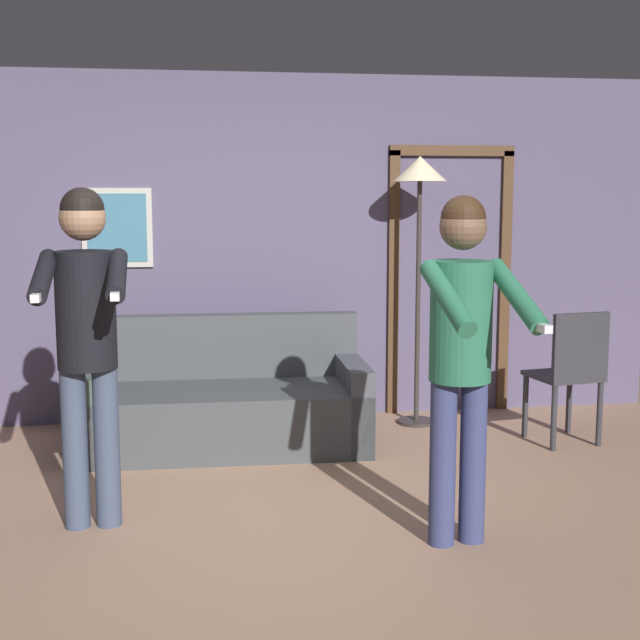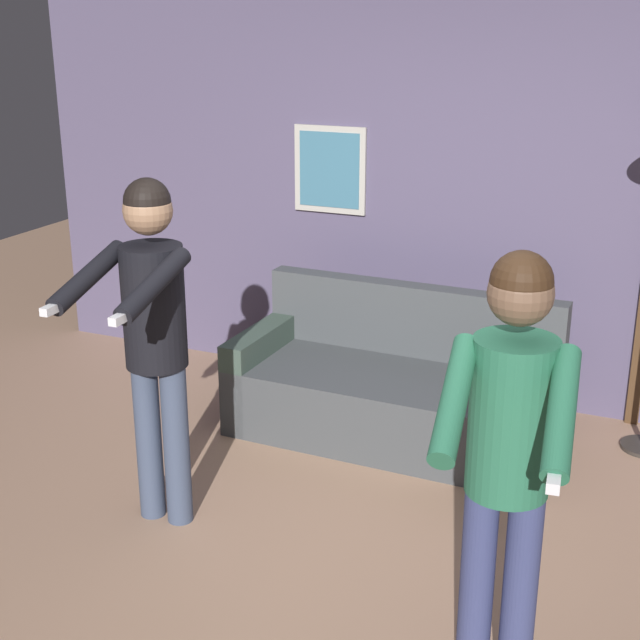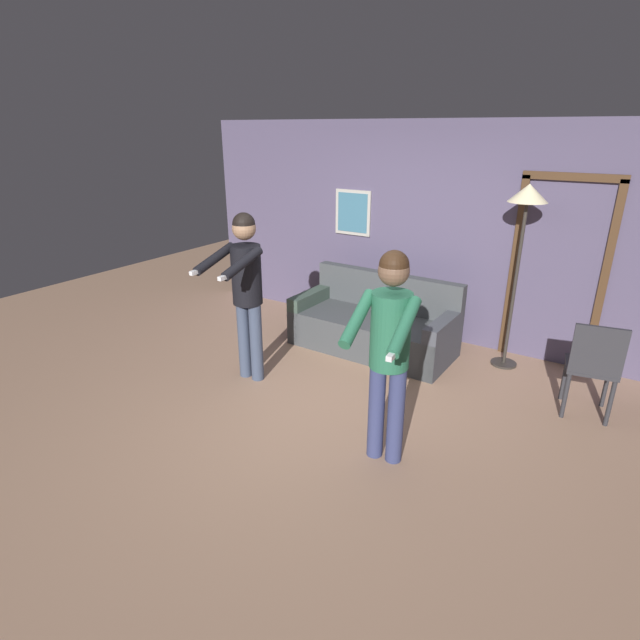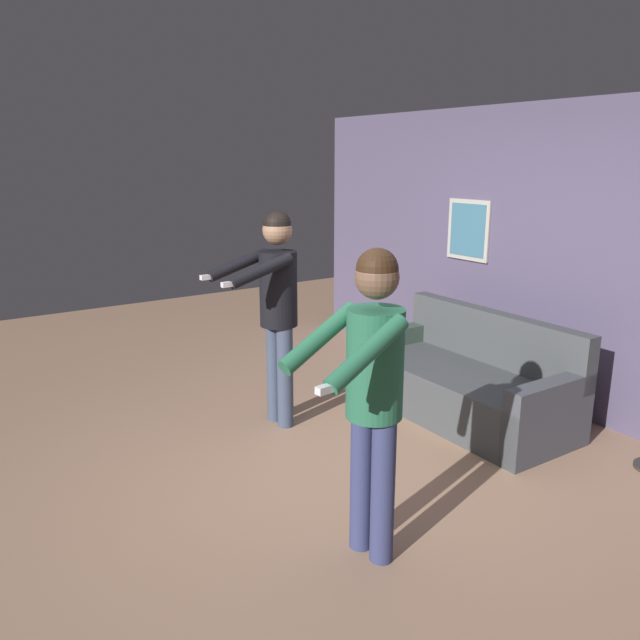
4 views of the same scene
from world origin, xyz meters
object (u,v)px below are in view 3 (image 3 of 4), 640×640
torchiere_lamp (526,211)px  dining_chair_distant (593,365)px  person_standing_right (389,341)px  couch (374,327)px  person_standing_left (246,282)px

torchiere_lamp → dining_chair_distant: bearing=-38.7°
torchiere_lamp → person_standing_right: (-0.39, -2.29, -0.68)m
couch → person_standing_left: (-0.75, -1.40, 0.79)m
person_standing_left → dining_chair_distant: person_standing_left is taller
couch → torchiere_lamp: bearing=15.5°
torchiere_lamp → person_standing_right: size_ratio=1.16×
person_standing_right → dining_chair_distant: size_ratio=1.84×
torchiere_lamp → person_standing_left: bearing=-140.7°
person_standing_right → dining_chair_distant: (1.28, 1.58, -0.51)m
couch → person_standing_right: size_ratio=1.12×
couch → person_standing_left: size_ratio=1.10×
torchiere_lamp → dining_chair_distant: 1.64m
torchiere_lamp → person_standing_left: torchiere_lamp is taller
couch → person_standing_left: bearing=-118.2°
torchiere_lamp → dining_chair_distant: (0.89, -0.71, -1.18)m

